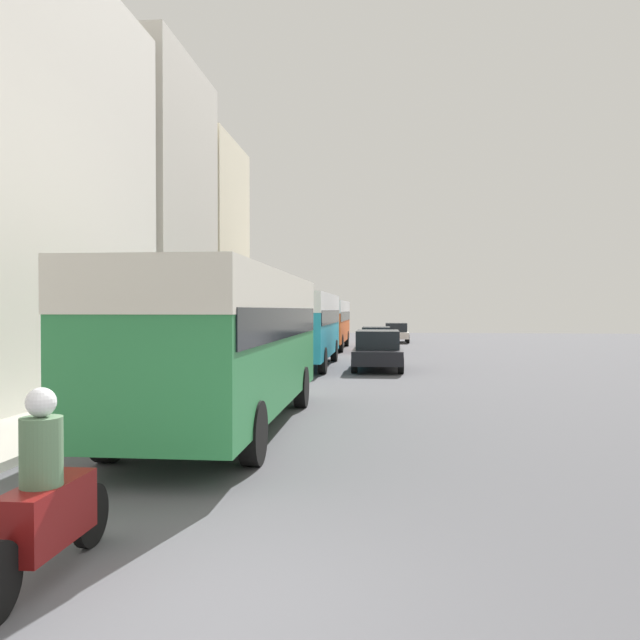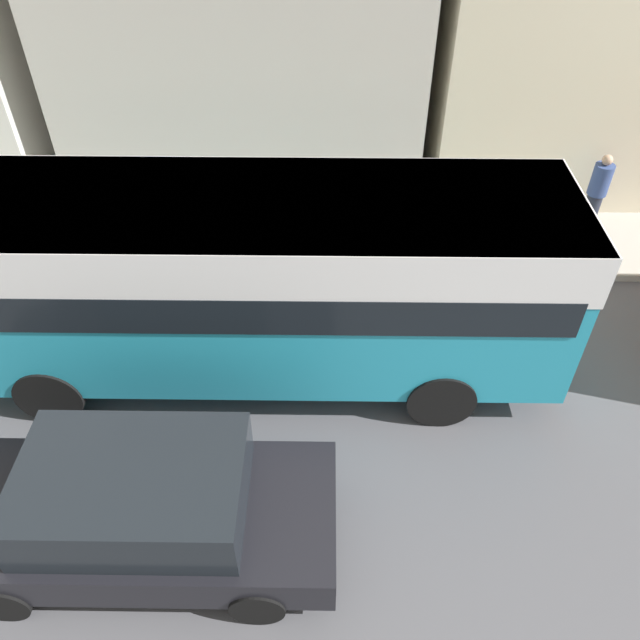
{
  "view_description": "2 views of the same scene",
  "coord_description": "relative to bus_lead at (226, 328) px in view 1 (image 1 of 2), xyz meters",
  "views": [
    {
      "loc": [
        1.57,
        -4.72,
        2.4
      ],
      "look_at": [
        -0.91,
        20.14,
        1.99
      ],
      "focal_mm": 35.0,
      "sensor_mm": 36.0,
      "label": 1
    },
    {
      "loc": [
        5.33,
        22.37,
        7.33
      ],
      "look_at": [
        -1.14,
        22.28,
        1.52
      ],
      "focal_mm": 35.0,
      "sensor_mm": 36.0,
      "label": 2
    }
  ],
  "objects": [
    {
      "name": "ground_plane",
      "position": [
        1.56,
        -7.55,
        -2.03
      ],
      "size": [
        120.0,
        120.0,
        0.0
      ],
      "primitive_type": "plane",
      "color": "#515156"
    },
    {
      "name": "building_end_row",
      "position": [
        -7.26,
        20.46,
        3.65
      ],
      "size": [
        5.25,
        6.82,
        11.35
      ],
      "color": "beige",
      "rests_on": "ground_plane"
    },
    {
      "name": "bus_lead",
      "position": [
        0.0,
        0.0,
        0.0
      ],
      "size": [
        2.6,
        9.3,
        3.13
      ],
      "color": "#2D8447",
      "rests_on": "ground_plane"
    },
    {
      "name": "car_crossing",
      "position": [
        2.97,
        12.65,
        -1.22
      ],
      "size": [
        1.96,
        4.59,
        1.57
      ],
      "color": "black",
      "rests_on": "ground_plane"
    },
    {
      "name": "bus_following",
      "position": [
        -0.18,
        13.65,
        -0.04
      ],
      "size": [
        2.5,
        9.17,
        3.06
      ],
      "color": "teal",
      "rests_on": "ground_plane"
    },
    {
      "name": "building_far_terrace",
      "position": [
        -7.61,
        13.01,
        4.32
      ],
      "size": [
        5.95,
        7.41,
        12.7
      ],
      "color": "beige",
      "rests_on": "ground_plane"
    },
    {
      "name": "car_distant",
      "position": [
        2.8,
        22.96,
        -1.28
      ],
      "size": [
        1.81,
        4.59,
        1.43
      ],
      "color": "#B7B7BC",
      "rests_on": "ground_plane"
    },
    {
      "name": "car_far_curb",
      "position": [
        4.16,
        33.67,
        -1.28
      ],
      "size": [
        1.83,
        4.24,
        1.42
      ],
      "rotation": [
        0.0,
        0.0,
        3.14
      ],
      "color": "silver",
      "rests_on": "ground_plane"
    },
    {
      "name": "pedestrian_near_curb",
      "position": [
        -4.11,
        20.18,
        -1.07
      ],
      "size": [
        0.38,
        0.38,
        1.59
      ],
      "color": "#232838",
      "rests_on": "sidewalk"
    },
    {
      "name": "motorcycle_behind_lead",
      "position": [
        0.19,
        -7.1,
        -1.34
      ],
      "size": [
        0.38,
        2.24,
        1.73
      ],
      "color": "maroon",
      "rests_on": "ground_plane"
    },
    {
      "name": "bus_third_in_line",
      "position": [
        -0.36,
        25.5,
        -0.12
      ],
      "size": [
        2.64,
        9.41,
        2.92
      ],
      "color": "#EA5B23",
      "rests_on": "ground_plane"
    }
  ]
}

